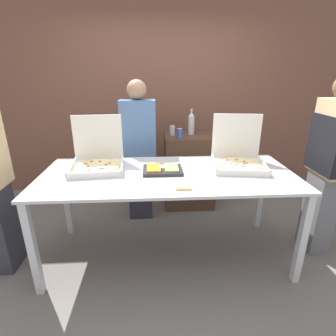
# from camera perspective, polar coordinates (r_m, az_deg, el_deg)

# --- Properties ---
(ground_plane) EXTENTS (16.00, 16.00, 0.00)m
(ground_plane) POSITION_cam_1_polar(r_m,az_deg,el_deg) (2.82, 0.00, -17.96)
(ground_plane) COLOR slate
(brick_wall_behind) EXTENTS (10.00, 0.06, 2.80)m
(brick_wall_behind) POSITION_cam_1_polar(r_m,az_deg,el_deg) (3.93, -1.54, 15.19)
(brick_wall_behind) COLOR brown
(brick_wall_behind) RESTS_ON ground_plane
(buffet_table) EXTENTS (2.29, 0.99, 0.88)m
(buffet_table) POSITION_cam_1_polar(r_m,az_deg,el_deg) (2.42, 0.00, -3.14)
(buffet_table) COLOR silver
(buffet_table) RESTS_ON ground_plane
(pizza_box_far_right) EXTENTS (0.52, 0.53, 0.47)m
(pizza_box_far_right) POSITION_cam_1_polar(r_m,az_deg,el_deg) (2.59, -15.10, 1.90)
(pizza_box_far_right) COLOR silver
(pizza_box_far_right) RESTS_ON buffet_table
(pizza_box_near_right) EXTENTS (0.54, 0.56, 0.48)m
(pizza_box_near_right) POSITION_cam_1_polar(r_m,az_deg,el_deg) (2.64, 14.97, 2.26)
(pizza_box_near_right) COLOR silver
(pizza_box_near_right) RESTS_ON buffet_table
(paper_plate_front_right) EXTENTS (0.24, 0.24, 0.03)m
(paper_plate_front_right) POSITION_cam_1_polar(r_m,az_deg,el_deg) (2.10, 3.13, -3.88)
(paper_plate_front_right) COLOR white
(paper_plate_front_right) RESTS_ON buffet_table
(veggie_tray) EXTENTS (0.36, 0.27, 0.05)m
(veggie_tray) POSITION_cam_1_polar(r_m,az_deg,el_deg) (2.41, -1.20, -0.30)
(veggie_tray) COLOR #28282D
(veggie_tray) RESTS_ON buffet_table
(sideboard_podium) EXTENTS (0.66, 0.51, 0.98)m
(sideboard_podium) POSITION_cam_1_polar(r_m,az_deg,el_deg) (3.56, 4.61, -0.50)
(sideboard_podium) COLOR #4C3323
(sideboard_podium) RESTS_ON ground_plane
(soda_bottle) EXTENTS (0.08, 0.08, 0.34)m
(soda_bottle) POSITION_cam_1_polar(r_m,az_deg,el_deg) (3.43, 5.08, 9.76)
(soda_bottle) COLOR #B7BCC1
(soda_bottle) RESTS_ON sideboard_podium
(soda_can_silver) EXTENTS (0.07, 0.07, 0.12)m
(soda_can_silver) POSITION_cam_1_polar(r_m,az_deg,el_deg) (3.39, 0.91, 8.19)
(soda_can_silver) COLOR silver
(soda_can_silver) RESTS_ON sideboard_podium
(soda_can_colored) EXTENTS (0.07, 0.07, 0.12)m
(soda_can_colored) POSITION_cam_1_polar(r_m,az_deg,el_deg) (3.21, 2.55, 7.51)
(soda_can_colored) COLOR #334CB2
(soda_can_colored) RESTS_ON sideboard_podium
(person_guest_cap) EXTENTS (0.40, 0.22, 1.67)m
(person_guest_cap) POSITION_cam_1_polar(r_m,az_deg,el_deg) (3.12, -6.32, 3.94)
(person_guest_cap) COLOR #2D2D38
(person_guest_cap) RESTS_ON ground_plane
(person_server_vest) EXTENTS (0.24, 0.42, 1.73)m
(person_server_vest) POSITION_cam_1_polar(r_m,az_deg,el_deg) (2.88, 31.80, 1.62)
(person_server_vest) COLOR slate
(person_server_vest) RESTS_ON ground_plane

